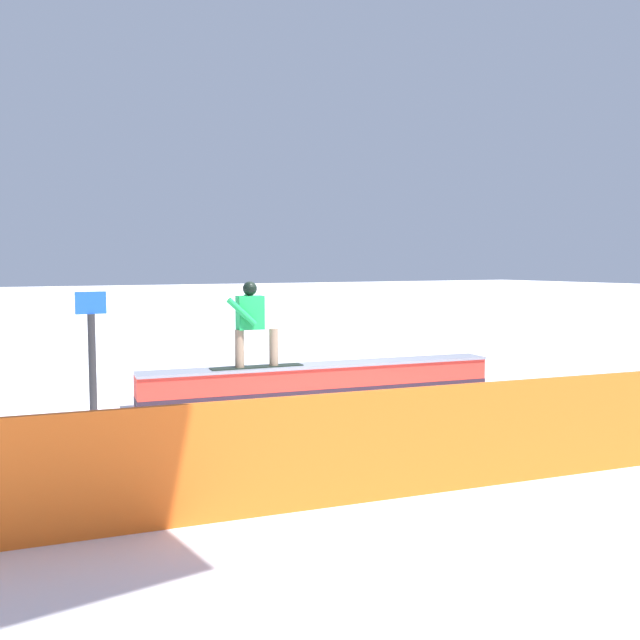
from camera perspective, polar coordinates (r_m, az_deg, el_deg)
name	(u,v)px	position (r m, az deg, el deg)	size (l,w,h in m)	color
ground_plane	(322,399)	(11.13, 0.17, -6.54)	(120.00, 120.00, 0.00)	white
grind_box	(322,383)	(11.08, 0.17, -5.23)	(5.86, 1.30, 0.57)	red
snowboarder	(252,321)	(10.59, -5.69, -0.10)	(1.47, 0.43, 1.33)	black
safety_fence	(542,429)	(7.35, 17.95, -8.58)	(11.91, 0.06, 1.02)	orange
trail_marker	(92,353)	(9.72, -18.40, -2.65)	(0.40, 0.10, 1.80)	#262628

